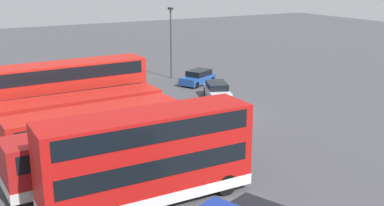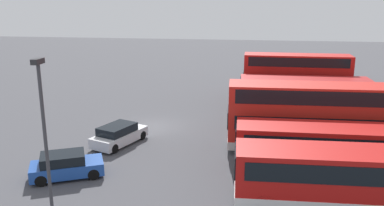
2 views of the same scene
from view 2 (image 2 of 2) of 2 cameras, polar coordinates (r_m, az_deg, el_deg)
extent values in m
plane|color=#47474C|center=(31.81, -5.47, -3.37)|extent=(140.00, 140.00, 0.00)
cube|color=#B71411|center=(40.85, 14.69, 3.82)|extent=(2.58, 10.28, 4.20)
cube|color=silver|center=(41.22, 14.52, 1.33)|extent=(2.62, 10.32, 0.55)
cube|color=black|center=(40.89, 14.67, 3.54)|extent=(2.64, 9.48, 0.90)
cube|color=black|center=(40.61, 14.82, 5.89)|extent=(2.64, 9.48, 0.90)
cube|color=black|center=(40.67, 7.41, 3.84)|extent=(2.25, 0.07, 1.10)
cylinder|color=black|center=(39.92, 9.33, 1.07)|extent=(0.30, 1.10, 1.10)
cylinder|color=black|center=(42.12, 9.32, 1.78)|extent=(0.30, 1.10, 1.10)
cylinder|color=black|center=(40.72, 19.89, 0.64)|extent=(0.30, 1.10, 1.10)
cylinder|color=black|center=(42.87, 19.34, 1.36)|extent=(0.30, 1.10, 1.10)
cube|color=#A51919|center=(37.52, 15.71, 1.55)|extent=(2.97, 11.48, 2.60)
cube|color=silver|center=(37.75, 15.61, 0.04)|extent=(3.01, 11.52, 0.55)
cube|color=black|center=(37.39, 15.78, 2.45)|extent=(3.00, 10.68, 0.90)
cube|color=black|center=(36.89, 6.96, 2.74)|extent=(2.25, 0.14, 1.10)
cylinder|color=black|center=(36.23, 9.15, -0.33)|extent=(0.34, 1.11, 1.10)
cylinder|color=black|center=(38.41, 9.01, 0.54)|extent=(0.34, 1.11, 1.10)
cylinder|color=black|center=(37.65, 22.32, -0.69)|extent=(0.34, 1.11, 1.10)
cylinder|color=black|center=(39.75, 21.47, 0.16)|extent=(0.34, 1.11, 1.10)
cube|color=red|center=(34.06, 16.28, 0.21)|extent=(3.01, 10.68, 2.60)
cube|color=silver|center=(34.33, 16.15, -1.45)|extent=(3.05, 10.72, 0.55)
cube|color=black|center=(33.93, 16.35, 1.19)|extent=(3.04, 9.88, 0.90)
cube|color=black|center=(33.37, 7.33, 1.45)|extent=(2.25, 0.16, 1.10)
cylinder|color=black|center=(32.79, 9.77, -1.96)|extent=(0.35, 1.11, 1.10)
cylinder|color=black|center=(34.95, 9.56, -0.90)|extent=(0.35, 1.11, 1.10)
cylinder|color=black|center=(34.21, 22.88, -2.23)|extent=(0.35, 1.11, 1.10)
cylinder|color=black|center=(36.29, 21.90, -1.20)|extent=(0.35, 1.11, 1.10)
cube|color=red|center=(30.82, 16.87, -1.34)|extent=(2.83, 11.00, 2.60)
cube|color=silver|center=(31.10, 16.73, -3.16)|extent=(2.88, 11.04, 0.55)
cube|color=black|center=(30.66, 16.95, -0.26)|extent=(2.87, 10.20, 0.90)
cube|color=black|center=(30.19, 6.63, 0.06)|extent=(2.25, 0.12, 1.10)
cylinder|color=black|center=(29.62, 9.27, -3.76)|extent=(0.33, 1.11, 1.10)
cylinder|color=black|center=(31.76, 9.14, -2.48)|extent=(0.33, 1.11, 1.10)
cylinder|color=black|center=(31.06, 24.48, -4.05)|extent=(0.33, 1.11, 1.10)
cylinder|color=black|center=(33.11, 23.37, -2.82)|extent=(0.33, 1.11, 1.10)
cube|color=red|center=(27.02, 17.42, -1.84)|extent=(2.99, 11.47, 4.20)
cube|color=silver|center=(27.58, 17.13, -5.48)|extent=(3.03, 11.51, 0.55)
cube|color=black|center=(27.08, 17.39, -2.25)|extent=(3.02, 10.67, 0.90)
cube|color=black|center=(26.65, 17.67, 1.25)|extent=(3.02, 10.67, 0.90)
cube|color=black|center=(26.56, 5.19, -1.94)|extent=(2.25, 0.15, 1.10)
cylinder|color=black|center=(26.06, 8.21, -6.32)|extent=(0.34, 1.11, 1.10)
cylinder|color=black|center=(28.17, 8.09, -4.69)|extent=(0.34, 1.11, 1.10)
cylinder|color=black|center=(29.74, 24.90, -4.91)|extent=(0.34, 1.11, 1.10)
cube|color=#B71411|center=(23.91, 19.37, -6.18)|extent=(2.80, 10.76, 2.60)
cube|color=silver|center=(24.28, 19.16, -8.45)|extent=(2.84, 10.80, 0.55)
cube|color=black|center=(23.71, 19.49, -4.83)|extent=(2.84, 9.96, 0.90)
cube|color=black|center=(23.14, 6.33, -4.52)|extent=(2.25, 0.11, 1.10)
cylinder|color=black|center=(22.75, 9.81, -9.61)|extent=(0.33, 1.11, 1.10)
cylinder|color=black|center=(24.82, 9.60, -7.48)|extent=(0.33, 1.11, 1.10)
cube|color=#B71411|center=(20.69, 22.30, -9.76)|extent=(3.02, 11.39, 2.60)
cube|color=silver|center=(21.12, 22.03, -12.30)|extent=(3.07, 11.43, 0.55)
cube|color=black|center=(20.46, 22.46, -8.23)|extent=(3.05, 10.59, 0.90)
cube|color=black|center=(19.61, 6.20, -8.13)|extent=(2.25, 0.16, 1.10)
cylinder|color=black|center=(19.40, 10.40, -14.14)|extent=(0.35, 1.11, 1.10)
cylinder|color=black|center=(21.40, 9.98, -11.25)|extent=(0.35, 1.11, 1.10)
cube|color=navy|center=(49.57, 16.45, 4.78)|extent=(4.26, 6.03, 2.80)
cube|color=black|center=(47.97, 12.46, 4.36)|extent=(3.04, 2.75, 2.20)
cylinder|color=black|center=(47.15, 12.95, 2.92)|extent=(0.61, 1.03, 1.00)
cylinder|color=black|center=(49.16, 11.86, 3.45)|extent=(0.61, 1.03, 1.00)
cylinder|color=black|center=(49.68, 18.74, 3.10)|extent=(0.61, 1.03, 1.00)
cylinder|color=black|center=(51.60, 17.48, 3.61)|extent=(0.61, 1.03, 1.00)
cube|color=#1E479E|center=(23.92, -17.43, -8.90)|extent=(3.35, 4.36, 0.70)
cube|color=black|center=(23.69, -18.04, -7.55)|extent=(2.51, 2.86, 0.55)
cylinder|color=black|center=(24.74, -14.17, -8.38)|extent=(0.48, 0.67, 0.64)
cylinder|color=black|center=(23.27, -13.93, -9.88)|extent=(0.48, 0.67, 0.64)
cylinder|color=black|center=(24.81, -20.63, -8.84)|extent=(0.48, 0.67, 0.64)
cylinder|color=black|center=(23.34, -20.83, -10.37)|extent=(0.48, 0.67, 0.64)
cube|color=silver|center=(28.22, -10.34, -4.79)|extent=(4.62, 3.22, 0.70)
cube|color=black|center=(27.88, -10.66, -3.69)|extent=(2.98, 2.45, 0.55)
cylinder|color=black|center=(29.88, -9.62, -4.07)|extent=(0.68, 0.44, 0.64)
cylinder|color=black|center=(28.94, -7.15, -4.60)|extent=(0.68, 0.44, 0.64)
cylinder|color=black|center=(27.74, -13.63, -5.78)|extent=(0.68, 0.44, 0.64)
cylinder|color=black|center=(26.72, -11.11, -6.44)|extent=(0.68, 0.44, 0.64)
cylinder|color=#38383D|center=(19.28, -20.22, -5.29)|extent=(0.16, 0.16, 7.08)
cube|color=#262628|center=(18.40, -21.24, 5.59)|extent=(0.70, 0.30, 0.24)
camera|label=1|loc=(60.41, 21.54, 14.68)|focal=43.97mm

